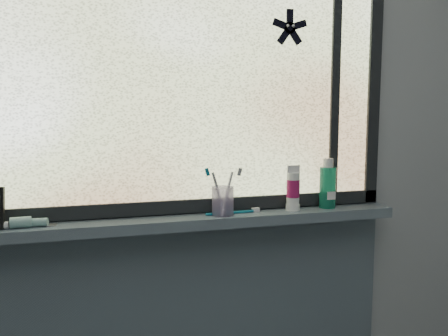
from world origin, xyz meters
The scene contains 12 objects.
wall_back centered at (0.00, 1.30, 1.25)m, with size 3.00×0.01×2.50m, color #9EA3A8.
windowsill centered at (0.00, 1.23, 1.00)m, with size 1.62×0.14×0.04m, color #4F5E69.
window_pane centered at (0.00, 1.28, 1.53)m, with size 1.50×0.01×1.00m, color silver.
frame_bottom centered at (0.00, 1.28, 1.05)m, with size 1.60×0.03×0.05m, color black.
frame_right centered at (0.78, 1.28, 1.53)m, with size 0.05×0.03×1.10m, color black.
frame_mullion centered at (0.60, 1.28, 1.53)m, with size 0.04×0.03×1.00m, color black.
starfish_sticker centered at (0.40, 1.27, 1.72)m, with size 0.15×0.02×0.15m, color black, non-canonical shape.
toothpaste_tube centered at (-0.56, 1.21, 1.04)m, with size 0.21×0.04×0.04m, color silver, non-canonical shape.
toothbrush_cup centered at (0.12, 1.22, 1.07)m, with size 0.08×0.08×0.11m, color #B39ED1.
toothbrush_lying centered at (0.15, 1.23, 1.03)m, with size 0.24×0.02×0.02m, color #0D637D, non-canonical shape.
mouthwash_bottle centered at (0.56, 1.23, 1.12)m, with size 0.07×0.07×0.16m, color #1B8F6D.
cream_tube centered at (0.41, 1.23, 1.11)m, with size 0.05×0.05×0.13m, color silver.
Camera 1 is at (-0.37, -0.54, 1.43)m, focal length 40.00 mm.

